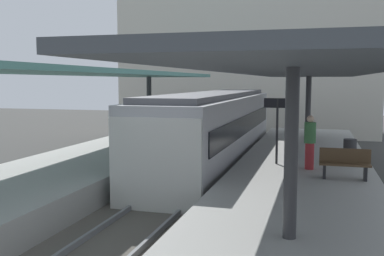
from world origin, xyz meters
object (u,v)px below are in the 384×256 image
object	(u,v)px
commuter_train	(215,129)
platform_sign	(277,116)
passenger_near_bench	(293,134)
platform_bench	(345,163)
passenger_mid_platform	(310,141)
litter_bin	(350,151)

from	to	relation	value
commuter_train	platform_sign	distance (m)	4.68
commuter_train	passenger_near_bench	size ratio (longest dim) A/B	9.27
platform_bench	passenger_near_bench	world-z (taller)	passenger_near_bench
commuter_train	platform_bench	size ratio (longest dim) A/B	10.57
platform_bench	passenger_mid_platform	distance (m)	1.59
litter_bin	passenger_mid_platform	xyz separation A→B (m)	(-1.31, -1.64, 0.49)
platform_sign	passenger_mid_platform	xyz separation A→B (m)	(1.08, -0.64, -0.74)
litter_bin	platform_bench	bearing A→B (deg)	-96.38
passenger_mid_platform	platform_bench	bearing A→B (deg)	-49.67
platform_bench	passenger_near_bench	bearing A→B (deg)	114.50
platform_sign	passenger_near_bench	xyz separation A→B (m)	(0.41, 1.84, -0.80)
commuter_train	platform_sign	bearing A→B (deg)	-50.35
platform_bench	litter_bin	size ratio (longest dim) A/B	1.75
platform_bench	passenger_mid_platform	bearing A→B (deg)	130.33
commuter_train	litter_bin	xyz separation A→B (m)	(5.32, -2.54, -0.33)
commuter_train	platform_sign	size ratio (longest dim) A/B	6.70
commuter_train	platform_bench	xyz separation A→B (m)	(5.00, -5.35, -0.26)
commuter_train	litter_bin	distance (m)	5.90
platform_bench	platform_sign	size ratio (longest dim) A/B	0.63
passenger_near_bench	passenger_mid_platform	xyz separation A→B (m)	(0.67, -2.48, 0.06)
platform_sign	passenger_near_bench	size ratio (longest dim) A/B	1.39
platform_bench	litter_bin	xyz separation A→B (m)	(0.31, 2.81, -0.06)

